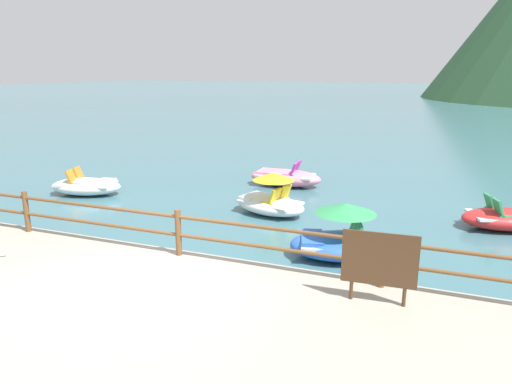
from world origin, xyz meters
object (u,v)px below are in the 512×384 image
at_px(pedal_boat_2, 340,239).
at_px(pedal_boat_1, 270,200).
at_px(sign_board, 380,260).
at_px(pedal_boat_4, 285,177).
at_px(pedal_boat_0, 506,218).
at_px(pedal_boat_3, 86,186).

bearing_deg(pedal_boat_2, pedal_boat_1, 134.87).
relative_size(sign_board, pedal_boat_2, 0.49).
bearing_deg(pedal_boat_2, pedal_boat_4, 118.09).
bearing_deg(pedal_boat_2, pedal_boat_0, 43.46).
bearing_deg(pedal_boat_4, pedal_boat_1, -79.45).
height_order(pedal_boat_0, pedal_boat_2, pedal_boat_2).
xyz_separation_m(pedal_boat_1, pedal_boat_4, (-0.62, 3.33, -0.10)).
height_order(pedal_boat_1, pedal_boat_3, pedal_boat_1).
relative_size(pedal_boat_1, pedal_boat_4, 0.94).
bearing_deg(pedal_boat_0, pedal_boat_2, -136.54).
relative_size(pedal_boat_2, pedal_boat_3, 0.95).
height_order(sign_board, pedal_boat_3, sign_board).
bearing_deg(pedal_boat_1, pedal_boat_4, 100.55).
bearing_deg(pedal_boat_2, sign_board, -66.81).
relative_size(pedal_boat_0, pedal_boat_4, 0.97).
xyz_separation_m(pedal_boat_3, pedal_boat_4, (5.77, 3.49, 0.03)).
relative_size(sign_board, pedal_boat_3, 0.46).
distance_m(pedal_boat_3, pedal_boat_4, 6.74).
bearing_deg(pedal_boat_2, pedal_boat_3, 165.22).
bearing_deg(pedal_boat_3, pedal_boat_2, -14.78).
relative_size(pedal_boat_1, pedal_boat_2, 0.99).
relative_size(sign_board, pedal_boat_1, 0.49).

